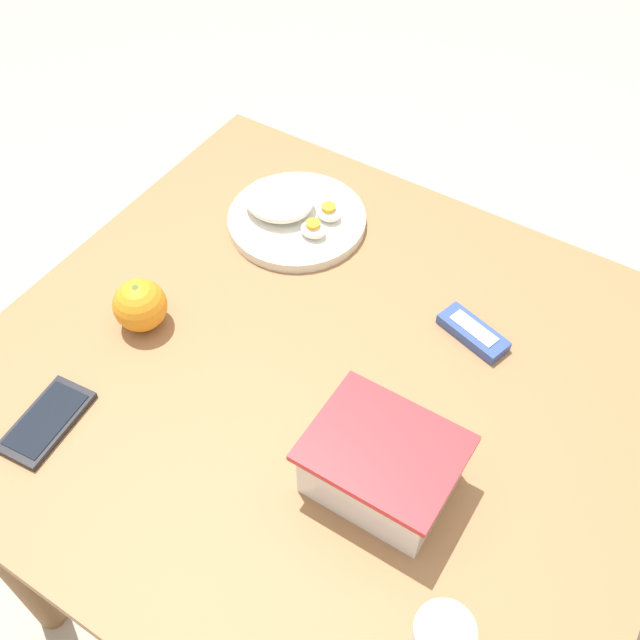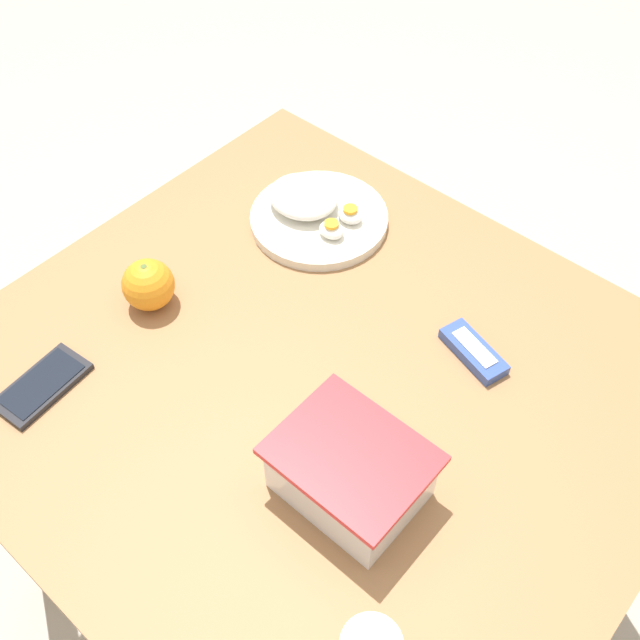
# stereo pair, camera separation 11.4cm
# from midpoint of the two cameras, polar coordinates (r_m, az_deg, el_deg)

# --- Properties ---
(ground_plane) EXTENTS (10.00, 10.00, 0.00)m
(ground_plane) POSITION_cam_midpoint_polar(r_m,az_deg,el_deg) (1.79, -1.57, -18.62)
(ground_plane) COLOR #B2A899
(table) EXTENTS (1.01, 0.92, 0.76)m
(table) POSITION_cam_midpoint_polar(r_m,az_deg,el_deg) (1.22, -2.21, -7.68)
(table) COLOR #996B42
(table) RESTS_ON ground_plane
(food_container) EXTENTS (0.19, 0.15, 0.10)m
(food_container) POSITION_cam_midpoint_polar(r_m,az_deg,el_deg) (0.99, 1.40, -11.39)
(food_container) COLOR white
(food_container) RESTS_ON table
(orange_fruit) EXTENTS (0.08, 0.08, 0.08)m
(orange_fruit) POSITION_cam_midpoint_polar(r_m,az_deg,el_deg) (1.19, -16.25, 0.93)
(orange_fruit) COLOR orange
(orange_fruit) RESTS_ON table
(rice_plate) EXTENTS (0.24, 0.24, 0.06)m
(rice_plate) POSITION_cam_midpoint_polar(r_m,az_deg,el_deg) (1.33, -4.64, 8.01)
(rice_plate) COLOR silver
(rice_plate) RESTS_ON table
(candy_bar) EXTENTS (0.12, 0.07, 0.02)m
(candy_bar) POSITION_cam_midpoint_polar(r_m,az_deg,el_deg) (1.17, 8.87, -1.11)
(candy_bar) COLOR #334C9E
(candy_bar) RESTS_ON table
(cell_phone) EXTENTS (0.08, 0.14, 0.01)m
(cell_phone) POSITION_cam_midpoint_polar(r_m,az_deg,el_deg) (1.15, -22.83, -7.31)
(cell_phone) COLOR #232328
(cell_phone) RESTS_ON table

